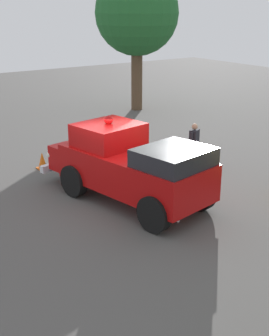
{
  "coord_description": "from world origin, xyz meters",
  "views": [
    {
      "loc": [
        11.43,
        -7.19,
        5.84
      ],
      "look_at": [
        0.6,
        0.31,
        1.14
      ],
      "focal_mm": 49.05,
      "sensor_mm": 36.0,
      "label": 1
    }
  ],
  "objects_px": {
    "vintage_fire_truck": "(129,165)",
    "oak_tree_distant": "(137,14)",
    "traffic_cone": "(42,161)",
    "spectator_standing": "(194,142)",
    "lawn_chair_by_car": "(124,147)"
  },
  "relations": [
    {
      "from": "vintage_fire_truck",
      "to": "oak_tree_distant",
      "type": "bearing_deg",
      "value": 144.04
    },
    {
      "from": "vintage_fire_truck",
      "to": "traffic_cone",
      "type": "relative_size",
      "value": 9.83
    },
    {
      "from": "vintage_fire_truck",
      "to": "spectator_standing",
      "type": "xyz_separation_m",
      "value": [
        -1.31,
        3.84,
        -0.23
      ]
    },
    {
      "from": "spectator_standing",
      "to": "oak_tree_distant",
      "type": "height_order",
      "value": "oak_tree_distant"
    },
    {
      "from": "spectator_standing",
      "to": "oak_tree_distant",
      "type": "bearing_deg",
      "value": 157.11
    },
    {
      "from": "lawn_chair_by_car",
      "to": "traffic_cone",
      "type": "relative_size",
      "value": 1.61
    },
    {
      "from": "lawn_chair_by_car",
      "to": "traffic_cone",
      "type": "height_order",
      "value": "lawn_chair_by_car"
    },
    {
      "from": "vintage_fire_truck",
      "to": "lawn_chair_by_car",
      "type": "relative_size",
      "value": 6.12
    },
    {
      "from": "traffic_cone",
      "to": "oak_tree_distant",
      "type": "bearing_deg",
      "value": 126.22
    },
    {
      "from": "vintage_fire_truck",
      "to": "oak_tree_distant",
      "type": "height_order",
      "value": "oak_tree_distant"
    },
    {
      "from": "oak_tree_distant",
      "to": "traffic_cone",
      "type": "distance_m",
      "value": 12.11
    },
    {
      "from": "spectator_standing",
      "to": "oak_tree_distant",
      "type": "xyz_separation_m",
      "value": [
        -9.53,
        4.02,
        4.39
      ]
    },
    {
      "from": "vintage_fire_truck",
      "to": "spectator_standing",
      "type": "relative_size",
      "value": 3.73
    },
    {
      "from": "traffic_cone",
      "to": "spectator_standing",
      "type": "bearing_deg",
      "value": 58.1
    },
    {
      "from": "spectator_standing",
      "to": "traffic_cone",
      "type": "xyz_separation_m",
      "value": [
        -3.02,
        -4.86,
        -0.66
      ]
    }
  ]
}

